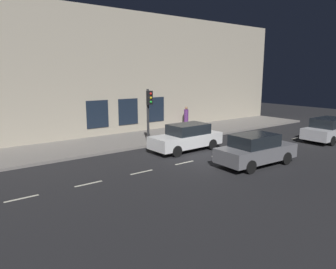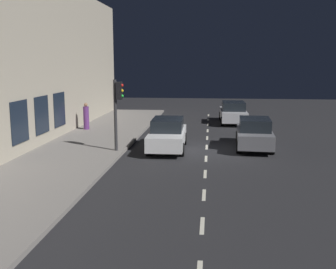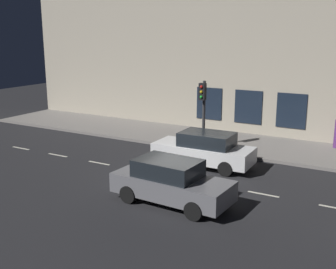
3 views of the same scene
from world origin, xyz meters
name	(u,v)px [view 3 (image 3 of 3)]	position (x,y,z in m)	size (l,w,h in m)	color
ground_plane	(179,178)	(0.00, 0.00, 0.00)	(60.00, 60.00, 0.00)	#232326
sidewalk	(233,143)	(6.25, 0.00, 0.07)	(4.50, 32.00, 0.15)	gray
building_facade	(252,58)	(8.80, 0.00, 4.48)	(0.65, 32.00, 8.97)	#B2A893
lane_centre_line	(201,182)	(0.00, -1.00, 0.00)	(0.12, 27.20, 0.01)	beige
traffic_light	(203,103)	(4.27, 0.93, 2.46)	(0.50, 0.32, 3.43)	#2D2D30
parked_car_0	(204,149)	(1.98, -0.22, 0.79)	(1.89, 4.52, 1.58)	silver
parked_car_2	(171,182)	(-2.43, -0.98, 0.79)	(1.98, 4.35, 1.58)	slate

